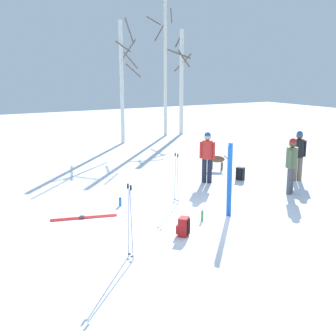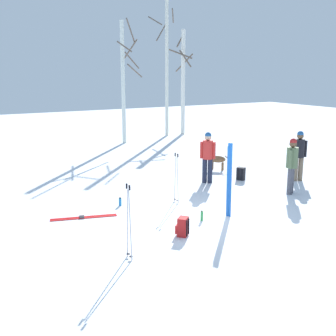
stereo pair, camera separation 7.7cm
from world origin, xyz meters
The scene contains 16 objects.
ground_plane centered at (0.00, 0.00, 0.00)m, with size 60.00×60.00×0.00m, color white.
person_0 centered at (3.60, 0.76, 0.98)m, with size 0.46×0.34×1.72m.
person_1 centered at (4.97, 1.77, 0.98)m, with size 0.48×0.34×1.72m.
person_2 centered at (2.12, 3.07, 0.98)m, with size 0.40×0.39×1.72m.
dog centered at (3.51, 4.47, 0.39)m, with size 0.67×0.66×0.57m.
ski_pair_planted_0 centered at (0.68, 0.05, 0.96)m, with size 0.08×0.14×1.93m.
ski_pair_lying_0 centered at (-2.61, 1.78, 0.01)m, with size 1.66×0.61×0.05m.
ski_poles_0 centered at (-2.58, -0.98, 0.82)m, with size 0.07×0.24×1.55m.
ski_poles_1 centered at (0.12, 1.73, 0.77)m, with size 0.07×0.24×1.43m.
backpack_0 centered at (3.35, 2.81, 0.21)m, with size 0.34×0.32×0.44m.
backpack_1 centered at (-1.03, -0.49, 0.21)m, with size 0.34×0.35×0.44m.
water_bottle_0 centered at (-0.10, 0.11, 0.13)m, with size 0.07×0.07×0.27m.
water_bottle_1 centered at (-1.40, 2.24, 0.11)m, with size 0.07×0.07×0.24m.
birch_tree_2 centered at (2.94, 11.72, 3.23)m, with size 1.43×1.76×6.13m.
birch_tree_3 centered at (6.06, 12.89, 3.90)m, with size 1.28×1.50×7.51m.
birch_tree_4 centered at (7.17, 12.92, 3.11)m, with size 1.72×1.72×5.95m.
Camera 1 is at (-5.81, -8.10, 3.69)m, focal length 44.81 mm.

